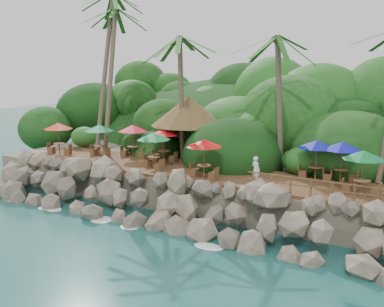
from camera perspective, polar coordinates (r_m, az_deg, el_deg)
The scene contains 12 objects.
ground at distance 26.38m, azimuth -6.76°, elevation -9.42°, with size 140.00×140.00×0.00m, color #19514F.
land_base at distance 39.49m, azimuth 7.42°, elevation -0.98°, with size 32.00×25.20×2.10m, color gray.
jungle_hill at distance 46.55m, azimuth 11.06°, elevation -0.59°, with size 44.80×28.00×15.40m, color #143811.
seawall at distance 27.54m, azimuth -4.27°, elevation -5.97°, with size 29.00×4.00×2.30m, color gray, non-canonical shape.
terrace at distance 30.52m, azimuth -0.00°, elevation -2.21°, with size 26.00×5.00×0.20m, color brown.
jungle_foliage at distance 38.83m, azimuth 6.80°, elevation -2.76°, with size 44.00×16.00×12.00m, color #143811, non-canonical shape.
foam_line at distance 26.59m, azimuth -6.36°, elevation -9.17°, with size 25.20×0.80×0.06m.
palms at distance 31.51m, azimuth 5.34°, elevation 15.97°, with size 30.46×6.58×13.67m.
palapa at distance 34.18m, azimuth -0.42°, elevation 5.31°, with size 5.66×5.66×4.60m.
dining_clusters at distance 30.43m, azimuth -0.07°, elevation 1.83°, with size 24.92×5.45×2.44m.
railing at distance 24.89m, azimuth 14.57°, elevation -3.93°, with size 7.20×0.10×1.00m.
waiter at distance 27.07m, azimuth 7.93°, elevation -2.04°, with size 0.59×0.39×1.62m, color white.
Camera 1 is at (15.16, -19.56, 9.15)m, focal length 42.92 mm.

